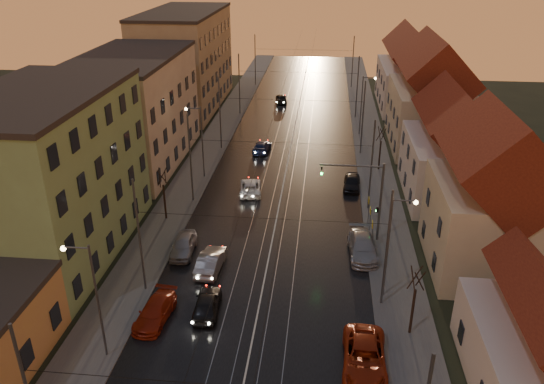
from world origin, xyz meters
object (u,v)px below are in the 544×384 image
(driving_car_0, at_px, (207,303))
(parked_left_2, at_px, (155,312))
(driving_car_2, at_px, (250,187))
(street_lamp_0, at_px, (91,291))
(traffic_light_mast, at_px, (369,192))
(driving_car_3, at_px, (262,147))
(parked_right_0, at_px, (364,357))
(driving_car_4, at_px, (281,98))
(parked_right_1, at_px, (363,247))
(parked_left_3, at_px, (183,245))
(street_lamp_1, at_px, (393,238))
(parked_right_2, at_px, (352,182))
(driving_car_1, at_px, (211,261))
(street_lamp_3, at_px, (364,100))
(street_lamp_2, at_px, (199,135))

(driving_car_0, bearing_deg, parked_left_2, 16.40)
(driving_car_2, distance_m, parked_left_2, 21.14)
(street_lamp_0, relative_size, driving_car_0, 1.90)
(street_lamp_0, distance_m, parked_left_2, 6.08)
(traffic_light_mast, bearing_deg, driving_car_2, 142.56)
(driving_car_3, distance_m, parked_right_0, 37.36)
(driving_car_4, distance_m, parked_right_1, 46.50)
(parked_right_1, bearing_deg, driving_car_0, -145.21)
(driving_car_2, distance_m, parked_right_0, 26.00)
(traffic_light_mast, bearing_deg, parked_left_3, -166.62)
(street_lamp_0, distance_m, street_lamp_1, 19.89)
(parked_left_3, bearing_deg, parked_right_2, 42.15)
(traffic_light_mast, bearing_deg, driving_car_1, -154.90)
(street_lamp_1, height_order, street_lamp_3, same)
(street_lamp_3, distance_m, parked_right_1, 30.74)
(street_lamp_2, distance_m, parked_left_2, 24.72)
(street_lamp_2, height_order, driving_car_0, street_lamp_2)
(street_lamp_2, xyz_separation_m, parked_right_1, (16.70, -14.43, -4.10))
(driving_car_0, bearing_deg, driving_car_1, -84.16)
(street_lamp_0, distance_m, driving_car_4, 59.33)
(street_lamp_0, height_order, street_lamp_3, same)
(driving_car_1, bearing_deg, street_lamp_0, 68.00)
(street_lamp_3, xyz_separation_m, parked_left_3, (-16.21, -31.59, -4.14))
(street_lamp_1, relative_size, street_lamp_3, 1.00)
(street_lamp_2, bearing_deg, street_lamp_3, 41.31)
(driving_car_0, bearing_deg, street_lamp_1, -169.52)
(street_lamp_1, xyz_separation_m, driving_car_2, (-12.31, 16.57, -4.25))
(street_lamp_1, bearing_deg, driving_car_4, 103.34)
(parked_left_2, distance_m, parked_right_0, 14.21)
(driving_car_0, xyz_separation_m, parked_right_1, (11.10, 8.64, 0.07))
(parked_left_3, height_order, parked_right_1, parked_right_1)
(street_lamp_0, distance_m, street_lamp_3, 47.62)
(street_lamp_2, bearing_deg, driving_car_2, -30.16)
(street_lamp_3, distance_m, parked_left_2, 43.50)
(street_lamp_2, relative_size, parked_right_1, 1.48)
(driving_car_2, height_order, driving_car_4, driving_car_4)
(parked_right_0, bearing_deg, parked_left_3, 142.06)
(street_lamp_0, xyz_separation_m, driving_car_4, (6.15, 58.86, -4.16))
(street_lamp_3, bearing_deg, parked_right_0, -92.73)
(driving_car_0, distance_m, parked_left_3, 8.30)
(traffic_light_mast, bearing_deg, driving_car_3, 119.12)
(driving_car_0, bearing_deg, traffic_light_mast, -139.28)
(street_lamp_3, relative_size, driving_car_3, 1.83)
(street_lamp_1, height_order, driving_car_0, street_lamp_1)
(driving_car_3, bearing_deg, parked_right_1, 121.05)
(street_lamp_0, distance_m, street_lamp_2, 28.00)
(driving_car_1, relative_size, parked_left_2, 1.00)
(driving_car_1, distance_m, parked_right_0, 14.85)
(traffic_light_mast, distance_m, parked_left_3, 15.99)
(driving_car_2, bearing_deg, parked_left_3, 65.36)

